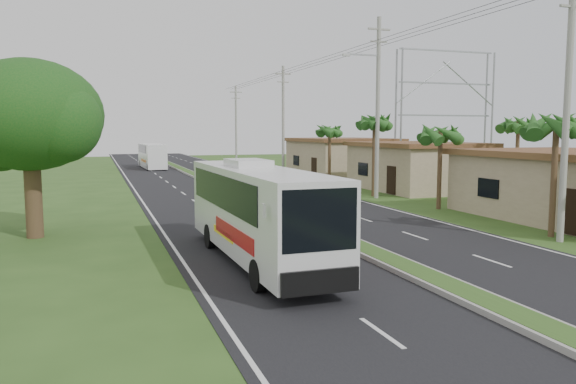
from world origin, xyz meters
name	(u,v)px	position (x,y,z in m)	size (l,w,h in m)	color
ground	(403,269)	(0.00, 0.00, 0.00)	(180.00, 180.00, 0.00)	#2F4F1C
road_asphalt	(247,199)	(0.00, 20.00, 0.01)	(14.00, 160.00, 0.02)	black
median_strip	(247,198)	(0.00, 20.00, 0.10)	(1.20, 160.00, 0.18)	gray
lane_edge_left	(144,204)	(-6.70, 20.00, 0.00)	(0.12, 160.00, 0.01)	silver
lane_edge_right	(340,196)	(6.70, 20.00, 0.00)	(0.12, 160.00, 0.01)	silver
shop_mid	(416,166)	(14.00, 22.00, 1.86)	(7.60, 10.60, 3.67)	tan
shop_far	(341,157)	(14.00, 36.00, 1.93)	(8.60, 11.60, 3.82)	tan
palm_verge_a	(556,126)	(9.00, 3.00, 4.74)	(2.40, 2.40, 5.45)	#473321
palm_verge_b	(441,134)	(9.40, 12.00, 4.36)	(2.40, 2.40, 5.05)	#473321
palm_verge_c	(374,122)	(8.80, 19.00, 5.12)	(2.40, 2.40, 5.85)	#473321
palm_verge_d	(330,131)	(9.30, 28.00, 4.55)	(2.40, 2.40, 5.25)	#473321
palm_behind_shop	(518,125)	(17.50, 15.00, 4.93)	(2.40, 2.40, 5.65)	#473321
shade_tree	(27,119)	(-12.11, 10.02, 5.03)	(6.30, 6.00, 7.54)	#473321
utility_pole_a	(567,102)	(8.50, 2.00, 5.67)	(1.60, 0.28, 11.00)	gray
utility_pole_b	(377,105)	(8.47, 18.00, 6.26)	(3.20, 0.28, 12.00)	gray
utility_pole_c	(283,120)	(8.50, 38.00, 5.67)	(1.60, 0.28, 11.00)	gray
utility_pole_d	(236,124)	(8.50, 58.00, 5.42)	(1.60, 0.28, 10.50)	gray
billboard_lattice	(445,107)	(22.00, 30.00, 6.82)	(10.18, 1.18, 12.07)	gray
coach_bus_main	(257,207)	(-4.27, 2.55, 1.93)	(2.51, 10.93, 3.52)	silver
coach_bus_far	(152,155)	(-2.95, 54.40, 1.68)	(2.53, 10.23, 2.96)	white
motorcyclist	(243,201)	(-2.00, 13.34, 0.77)	(1.96, 1.08, 2.20)	black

